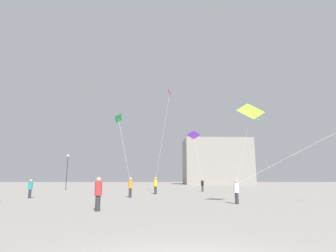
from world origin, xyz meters
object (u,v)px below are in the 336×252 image
person_in_black (202,185)px  person_in_red (98,192)px  person_in_teal (30,188)px  person_in_orange (130,186)px  kite_lime_delta (251,112)px  kite_magenta_delta (170,94)px  kite_violet_delta (194,135)px  building_left_hall (216,162)px  kite_emerald_delta (118,119)px  person_in_white (236,191)px  person_in_yellow (156,185)px  lamppost_east (67,166)px

person_in_black → person_in_red: person_in_red is taller
person_in_teal → person_in_orange: bearing=93.1°
person_in_red → person_in_black: bearing=178.7°
kite_lime_delta → kite_magenta_delta: bearing=109.0°
kite_magenta_delta → kite_violet_delta: kite_magenta_delta is taller
person_in_teal → kite_lime_delta: bearing=65.1°
building_left_hall → person_in_black: bearing=-103.2°
person_in_black → person_in_red: size_ratio=0.95×
kite_emerald_delta → building_left_hall: size_ratio=0.33×
kite_violet_delta → person_in_red: bearing=-107.7°
person_in_white → kite_emerald_delta: bearing=67.5°
person_in_teal → kite_violet_delta: kite_violet_delta is taller
person_in_red → kite_violet_delta: (7.98, 25.04, 6.99)m
kite_lime_delta → building_left_hall: 72.00m
person_in_yellow → kite_emerald_delta: size_ratio=0.27×
person_in_yellow → lamppost_east: (-14.29, 12.96, 2.60)m
person_in_white → person_in_teal: bearing=91.6°
person_in_yellow → kite_violet_delta: bearing=-27.9°
person_in_yellow → person_in_teal: person_in_yellow is taller
kite_emerald_delta → kite_lime_delta: kite_emerald_delta is taller
kite_emerald_delta → person_in_black: bearing=42.8°
person_in_black → kite_emerald_delta: 15.20m
person_in_yellow → kite_lime_delta: kite_lime_delta is taller
person_in_red → building_left_hall: 76.80m
person_in_teal → kite_magenta_delta: kite_magenta_delta is taller
person_in_red → kite_emerald_delta: 14.87m
person_in_white → person_in_red: bearing=136.8°
kite_lime_delta → building_left_hall: size_ratio=0.25×
person_in_yellow → kite_violet_delta: size_ratio=0.26×
person_in_white → kite_magenta_delta: bearing=38.7°
person_in_teal → kite_lime_delta: 19.50m
kite_magenta_delta → person_in_black: bearing=49.4°
kite_lime_delta → lamppost_east: (-20.89, 26.64, -2.38)m
person_in_red → person_in_orange: (0.46, 10.70, 0.02)m
person_in_black → lamppost_east: bearing=14.2°
person_in_orange → kite_lime_delta: (8.75, -8.08, 5.02)m
kite_emerald_delta → lamppost_east: size_ratio=1.27×
person_in_yellow → person_in_red: 16.51m
person_in_black → person_in_yellow: bearing=77.7°
person_in_black → building_left_hall: size_ratio=0.08×
kite_emerald_delta → kite_lime_delta: (10.45, -10.55, -1.76)m
person_in_black → person_in_white: bearing=121.6°
person_in_red → person_in_white: size_ratio=1.09×
person_in_orange → kite_magenta_delta: kite_magenta_delta is taller
person_in_black → building_left_hall: building_left_hall is taller
person_in_teal → kite_lime_delta: (17.36, -7.27, 5.10)m
person_in_red → building_left_hall: bearing=-175.8°
kite_magenta_delta → kite_lime_delta: bearing=-71.0°
person_in_black → kite_lime_delta: kite_lime_delta is taller
person_in_teal → kite_lime_delta: kite_lime_delta is taller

